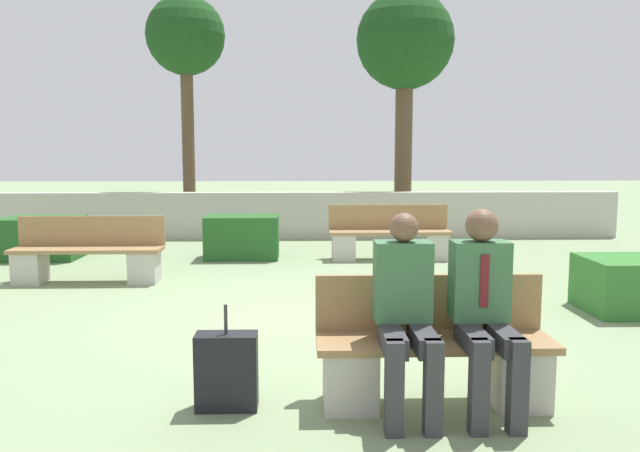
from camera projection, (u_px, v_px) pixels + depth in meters
The scene contains 12 objects.
ground_plane at pixel (294, 316), 6.62m from camera, with size 60.00×60.00×0.00m, color gray.
perimeter_wall at pixel (296, 215), 12.46m from camera, with size 12.90×0.30×0.92m.
bench_front at pixel (434, 358), 4.29m from camera, with size 1.62×0.49×0.87m.
bench_left_side at pixel (389, 238), 10.06m from camera, with size 1.95×0.49×0.87m.
bench_right_side at pixel (88, 257), 8.28m from camera, with size 1.96×0.48×0.87m.
person_seated_man at pixel (484, 301), 4.11m from camera, with size 0.38×0.63×1.36m.
person_seated_woman at pixel (406, 305), 4.09m from camera, with size 0.38×0.63×1.33m.
hedge_block_near_left at pixel (242, 237), 10.15m from camera, with size 1.18×0.72×0.70m.
hedge_block_mid_left at pixel (43, 238), 10.12m from camera, with size 1.20×0.88×0.67m.
suitcase at pixel (227, 371), 4.21m from camera, with size 0.42×0.19×0.72m.
tree_leftmost at pixel (186, 41), 13.61m from camera, with size 1.72×1.72×5.11m.
tree_center_left at pixel (405, 46), 14.06m from camera, with size 2.20×2.20×5.33m.
Camera 1 is at (0.07, -6.46, 1.74)m, focal length 35.00 mm.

